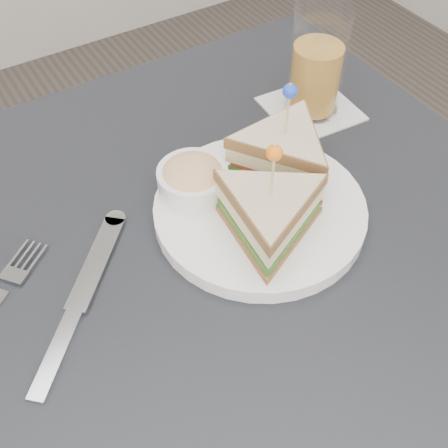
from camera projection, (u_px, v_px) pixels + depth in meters
table at (221, 301)px, 0.68m from camera, size 0.80×0.80×0.75m
plate_meal at (264, 188)px, 0.64m from camera, size 0.29×0.27×0.15m
cutlery_knife at (78, 303)px, 0.58m from camera, size 0.18×0.19×0.01m
drink_set at (316, 69)px, 0.75m from camera, size 0.13×0.13×0.15m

